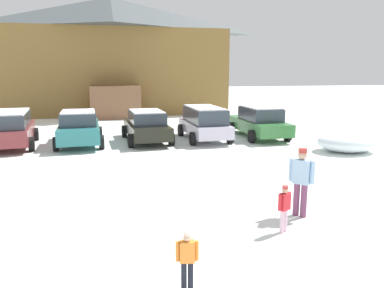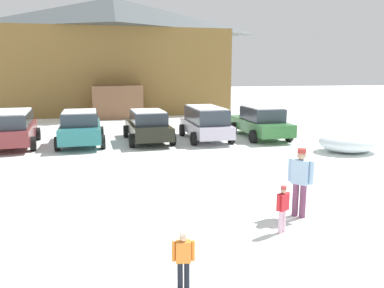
{
  "view_description": "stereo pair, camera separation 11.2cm",
  "coord_description": "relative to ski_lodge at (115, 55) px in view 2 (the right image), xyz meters",
  "views": [
    {
      "loc": [
        -1.41,
        -2.71,
        3.43
      ],
      "look_at": [
        1.19,
        8.63,
        1.17
      ],
      "focal_mm": 35.0,
      "sensor_mm": 36.0,
      "label": 1
    },
    {
      "loc": [
        -1.3,
        -2.73,
        3.43
      ],
      "look_at": [
        1.19,
        8.63,
        1.17
      ],
      "focal_mm": 35.0,
      "sensor_mm": 36.0,
      "label": 2
    }
  ],
  "objects": [
    {
      "name": "parked_teal_hatchback",
      "position": [
        -2.0,
        -15.43,
        -4.02
      ],
      "size": [
        2.3,
        4.48,
        1.63
      ],
      "color": "#287477",
      "rests_on": "ground"
    },
    {
      "name": "skier_child_in_orange_jacket",
      "position": [
        0.44,
        -28.37,
        -4.28
      ],
      "size": [
        0.36,
        0.18,
        0.99
      ],
      "color": "black",
      "rests_on": "ground"
    },
    {
      "name": "parked_maroon_van",
      "position": [
        -5.03,
        -15.24,
        -3.95
      ],
      "size": [
        2.45,
        4.72,
        1.65
      ],
      "color": "maroon",
      "rests_on": "ground"
    },
    {
      "name": "parked_silver_wagon",
      "position": [
        4.11,
        -15.48,
        -3.94
      ],
      "size": [
        2.14,
        4.38,
        1.69
      ],
      "color": "silver",
      "rests_on": "ground"
    },
    {
      "name": "skier_child_in_red_jacket",
      "position": [
        2.93,
        -26.7,
        -4.25
      ],
      "size": [
        0.35,
        0.25,
        1.05
      ],
      "color": "silver",
      "rests_on": "ground"
    },
    {
      "name": "parked_green_coupe",
      "position": [
        7.09,
        -15.44,
        -4.01
      ],
      "size": [
        2.17,
        4.75,
        1.64
      ],
      "color": "#357439",
      "rests_on": "ground"
    },
    {
      "name": "parked_black_sedan",
      "position": [
        1.19,
        -15.29,
        -4.05
      ],
      "size": [
        2.31,
        4.64,
        1.56
      ],
      "color": "black",
      "rests_on": "ground"
    },
    {
      "name": "ski_lodge",
      "position": [
        0.0,
        0.0,
        0.0
      ],
      "size": [
        18.7,
        11.36,
        9.56
      ],
      "color": "brown",
      "rests_on": "ground"
    },
    {
      "name": "plowed_snow_pile",
      "position": [
        9.43,
        -19.66,
        -4.4
      ],
      "size": [
        2.62,
        2.1,
        0.88
      ],
      "primitive_type": "ellipsoid",
      "color": "white",
      "rests_on": "ground"
    },
    {
      "name": "skier_adult_in_blue_parka",
      "position": [
        3.73,
        -25.93,
        -3.9
      ],
      "size": [
        0.46,
        0.48,
        1.67
      ],
      "color": "#733C5D",
      "rests_on": "ground"
    }
  ]
}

